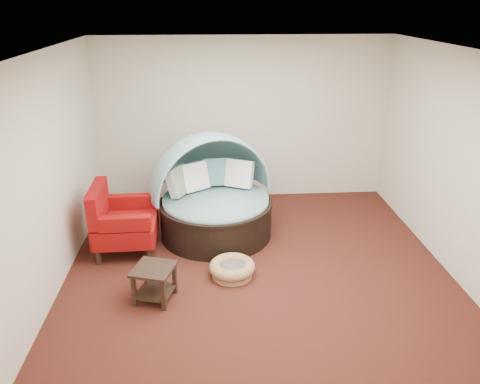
{
  "coord_description": "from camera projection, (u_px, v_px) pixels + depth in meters",
  "views": [
    {
      "loc": [
        -0.61,
        -5.38,
        3.33
      ],
      "look_at": [
        -0.19,
        0.6,
        0.85
      ],
      "focal_mm": 35.0,
      "sensor_mm": 36.0,
      "label": 1
    }
  ],
  "objects": [
    {
      "name": "pet_basket",
      "position": [
        232.0,
        268.0,
        6.04
      ],
      "size": [
        0.78,
        0.78,
        0.21
      ],
      "rotation": [
        0.0,
        0.0,
        -0.39
      ],
      "color": "olive",
      "rests_on": "floor"
    },
    {
      "name": "wall_back",
      "position": [
        244.0,
        120.0,
        8.04
      ],
      "size": [
        5.0,
        0.0,
        5.0
      ],
      "primitive_type": "plane",
      "rotation": [
        1.57,
        0.0,
        0.0
      ],
      "color": "beige",
      "rests_on": "floor"
    },
    {
      "name": "canopy_daybed",
      "position": [
        213.0,
        189.0,
        6.96
      ],
      "size": [
        2.18,
        2.15,
        1.54
      ],
      "rotation": [
        0.0,
        0.0,
        0.34
      ],
      "color": "black",
      "rests_on": "floor"
    },
    {
      "name": "wall_left",
      "position": [
        51.0,
        174.0,
        5.58
      ],
      "size": [
        0.0,
        5.0,
        5.0
      ],
      "primitive_type": "plane",
      "rotation": [
        1.57,
        0.0,
        1.57
      ],
      "color": "beige",
      "rests_on": "floor"
    },
    {
      "name": "wall_front",
      "position": [
        295.0,
        283.0,
        3.43
      ],
      "size": [
        5.0,
        0.0,
        5.0
      ],
      "primitive_type": "plane",
      "rotation": [
        -1.57,
        0.0,
        0.0
      ],
      "color": "beige",
      "rests_on": "floor"
    },
    {
      "name": "ceiling",
      "position": [
        261.0,
        50.0,
        5.2
      ],
      "size": [
        5.0,
        5.0,
        0.0
      ],
      "primitive_type": "plane",
      "rotation": [
        3.14,
        0.0,
        0.0
      ],
      "color": "white",
      "rests_on": "wall_back"
    },
    {
      "name": "wall_right",
      "position": [
        456.0,
        164.0,
        5.9
      ],
      "size": [
        0.0,
        5.0,
        5.0
      ],
      "primitive_type": "plane",
      "rotation": [
        1.57,
        0.0,
        -1.57
      ],
      "color": "beige",
      "rests_on": "floor"
    },
    {
      "name": "side_table",
      "position": [
        154.0,
        279.0,
        5.5
      ],
      "size": [
        0.57,
        0.57,
        0.43
      ],
      "rotation": [
        0.0,
        0.0,
        -0.3
      ],
      "color": "black",
      "rests_on": "floor"
    },
    {
      "name": "floor",
      "position": [
        257.0,
        267.0,
        6.27
      ],
      "size": [
        5.0,
        5.0,
        0.0
      ],
      "primitive_type": "plane",
      "color": "#4C1F15",
      "rests_on": "ground"
    },
    {
      "name": "red_armchair",
      "position": [
        120.0,
        221.0,
        6.51
      ],
      "size": [
        0.87,
        0.88,
        1.0
      ],
      "rotation": [
        0.0,
        0.0,
        0.02
      ],
      "color": "black",
      "rests_on": "floor"
    }
  ]
}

